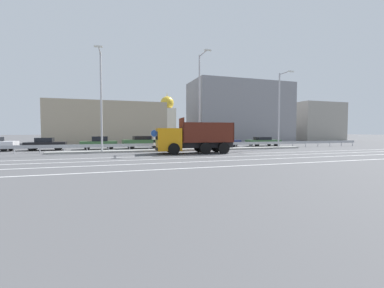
# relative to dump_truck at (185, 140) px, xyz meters

# --- Properties ---
(ground_plane) EXTENTS (320.00, 320.00, 0.00)m
(ground_plane) POSITION_rel_dump_truck_xyz_m (1.49, 0.70, -1.23)
(ground_plane) COLOR #4C4C4F
(lane_strip_0) EXTENTS (50.31, 0.16, 0.01)m
(lane_strip_0) POSITION_rel_dump_truck_xyz_m (0.91, -1.89, -1.22)
(lane_strip_0) COLOR silver
(lane_strip_0) RESTS_ON ground_plane
(lane_strip_1) EXTENTS (50.31, 0.16, 0.01)m
(lane_strip_1) POSITION_rel_dump_truck_xyz_m (0.91, -4.21, -1.22)
(lane_strip_1) COLOR silver
(lane_strip_1) RESTS_ON ground_plane
(lane_strip_2) EXTENTS (50.31, 0.16, 0.01)m
(lane_strip_2) POSITION_rel_dump_truck_xyz_m (0.91, -6.58, -1.22)
(lane_strip_2) COLOR silver
(lane_strip_2) RESTS_ON ground_plane
(lane_strip_3) EXTENTS (50.31, 0.16, 0.01)m
(lane_strip_3) POSITION_rel_dump_truck_xyz_m (0.91, -9.32, -1.22)
(lane_strip_3) COLOR silver
(lane_strip_3) RESTS_ON ground_plane
(median_island) EXTENTS (27.67, 1.10, 0.18)m
(median_island) POSITION_rel_dump_truck_xyz_m (1.49, 3.29, -1.14)
(median_island) COLOR gray
(median_island) RESTS_ON ground_plane
(median_guardrail) EXTENTS (50.31, 0.09, 0.78)m
(median_guardrail) POSITION_rel_dump_truck_xyz_m (1.49, 4.58, -0.66)
(median_guardrail) COLOR #9EA0A5
(median_guardrail) RESTS_ON ground_plane
(dump_truck) EXTENTS (7.40, 3.21, 3.30)m
(dump_truck) POSITION_rel_dump_truck_xyz_m (0.00, 0.00, 0.00)
(dump_truck) COLOR orange
(dump_truck) RESTS_ON ground_plane
(median_road_sign) EXTENTS (0.75, 0.16, 2.24)m
(median_road_sign) POSITION_rel_dump_truck_xyz_m (-2.35, 3.29, -0.04)
(median_road_sign) COLOR white
(median_road_sign) RESTS_ON ground_plane
(street_lamp_1) EXTENTS (0.71, 2.57, 9.55)m
(street_lamp_1) POSITION_rel_dump_truck_xyz_m (-7.44, 2.92, 4.08)
(street_lamp_1) COLOR #ADADB2
(street_lamp_1) RESTS_ON ground_plane
(street_lamp_2) EXTENTS (0.70, 2.75, 10.29)m
(street_lamp_2) POSITION_rel_dump_truck_xyz_m (2.63, 3.24, 4.47)
(street_lamp_2) COLOR #ADADB2
(street_lamp_2) RESTS_ON ground_plane
(street_lamp_3) EXTENTS (0.70, 2.21, 9.00)m
(street_lamp_3) POSITION_rel_dump_truck_xyz_m (12.70, 2.98, 3.76)
(street_lamp_3) COLOR #ADADB2
(street_lamp_3) RESTS_ON ground_plane
(parked_car_1) EXTENTS (4.05, 2.13, 1.38)m
(parked_car_1) POSITION_rel_dump_truck_xyz_m (-13.34, 8.72, -0.52)
(parked_car_1) COLOR black
(parked_car_1) RESTS_ON ground_plane
(parked_car_2) EXTENTS (4.13, 2.01, 1.49)m
(parked_car_2) POSITION_rel_dump_truck_xyz_m (-7.88, 8.59, -0.49)
(parked_car_2) COLOR #335B33
(parked_car_2) RESTS_ON ground_plane
(parked_car_3) EXTENTS (4.96, 2.16, 1.51)m
(parked_car_3) POSITION_rel_dump_truck_xyz_m (-2.80, 8.64, -0.46)
(parked_car_3) COLOR #335B33
(parked_car_3) RESTS_ON ground_plane
(parked_car_4) EXTENTS (4.18, 2.02, 1.40)m
(parked_car_4) POSITION_rel_dump_truck_xyz_m (2.70, 8.96, -0.53)
(parked_car_4) COLOR black
(parked_car_4) RESTS_ON ground_plane
(parked_car_5) EXTENTS (4.83, 2.03, 1.37)m
(parked_car_5) POSITION_rel_dump_truck_xyz_m (7.93, 8.79, -0.53)
(parked_car_5) COLOR navy
(parked_car_5) RESTS_ON ground_plane
(parked_car_6) EXTENTS (4.87, 2.04, 1.27)m
(parked_car_6) POSITION_rel_dump_truck_xyz_m (14.07, 8.42, -0.56)
(parked_car_6) COLOR #335B33
(parked_car_6) RESTS_ON ground_plane
(background_building_0) EXTENTS (18.85, 10.78, 6.98)m
(background_building_0) POSITION_rel_dump_truck_xyz_m (-6.70, 25.02, 2.26)
(background_building_0) COLOR tan
(background_building_0) RESTS_ON ground_plane
(background_building_1) EXTENTS (20.89, 9.93, 12.29)m
(background_building_1) POSITION_rel_dump_truck_xyz_m (19.97, 25.87, 4.92)
(background_building_1) COLOR gray
(background_building_1) RESTS_ON ground_plane
(background_building_2) EXTENTS (11.62, 8.72, 8.84)m
(background_building_2) POSITION_rel_dump_truck_xyz_m (40.76, 27.02, 3.19)
(background_building_2) COLOR gray
(background_building_2) RESTS_ON ground_plane
(church_tower) EXTENTS (3.60, 3.60, 11.44)m
(church_tower) POSITION_rel_dump_truck_xyz_m (7.00, 38.33, 3.91)
(church_tower) COLOR silver
(church_tower) RESTS_ON ground_plane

